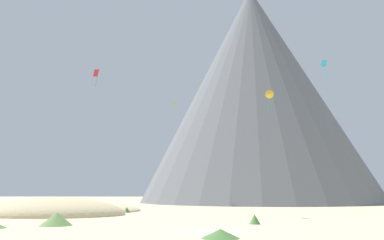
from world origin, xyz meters
The scene contains 13 objects.
ground_plane centered at (0.00, 0.00, 0.00)m, with size 400.00×400.00×0.00m, color beige.
dune_foreground_left centered at (-19.03, 17.46, 0.00)m, with size 17.20×12.48×4.22m, color #C6B284.
dune_foreground_right centered at (-20.07, 27.01, 0.00)m, with size 19.55×19.83×2.80m, color #CCBA8E.
bush_far_right centered at (0.25, -3.86, 0.28)m, with size 2.36×2.36×0.56m, color #477238.
bush_ridge_crest centered at (-15.53, 16.69, 0.31)m, with size 2.77×2.77×0.61m, color #668C4C.
bush_far_left centered at (3.70, 5.82, 0.43)m, with size 1.01×1.01×0.86m, color #568442.
bush_scatter_east centered at (-13.16, 3.91, 0.55)m, with size 2.70×2.70×1.09m, color #668C4C.
bush_low_patch centered at (-11.37, 23.00, 0.37)m, with size 1.04×1.04×0.74m, color #477238.
rock_massif centered at (14.41, 74.67, 31.95)m, with size 83.02×83.02×65.76m.
kite_red_mid centered at (-20.57, 34.93, 24.20)m, with size 1.18×0.47×3.49m.
kite_lime_mid centered at (-7.15, 50.23, 22.34)m, with size 0.62×0.14×0.80m.
kite_gold_mid centered at (11.82, 38.21, 20.92)m, with size 1.68×0.81×4.17m.
kite_cyan_high centered at (26.15, 48.35, 30.39)m, with size 1.20×0.60×4.83m.
Camera 1 is at (-0.74, -26.25, 2.76)m, focal length 32.80 mm.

